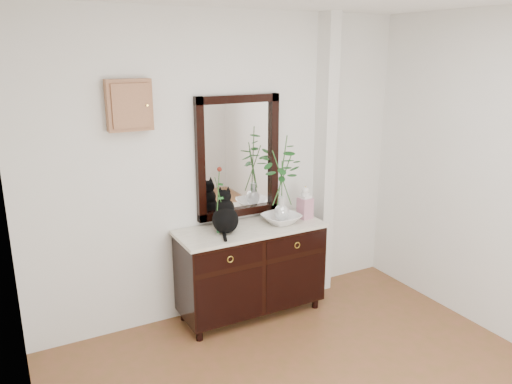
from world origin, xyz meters
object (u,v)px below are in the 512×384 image
cat (225,212)px  ginger_jar (305,202)px  sideboard (251,266)px  lotus_bowl (281,219)px

cat → ginger_jar: (0.81, -0.01, -0.03)m
sideboard → ginger_jar: 0.78m
ginger_jar → cat: bearing=179.4°
cat → ginger_jar: cat is taller
cat → lotus_bowl: cat is taller
sideboard → lotus_bowl: (0.30, -0.03, 0.42)m
cat → sideboard: bearing=20.2°
sideboard → cat: bearing=-179.9°
sideboard → ginger_jar: ginger_jar is taller
sideboard → cat: 0.61m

